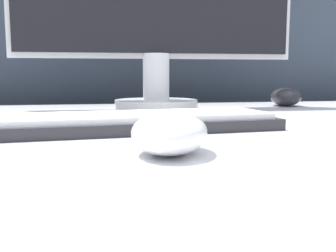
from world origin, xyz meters
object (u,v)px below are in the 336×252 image
computer_mouse_near (173,132)px  keyboard (129,122)px  monitor (156,0)px  computer_mouse_far (286,97)px

computer_mouse_near → keyboard: bearing=117.0°
keyboard → monitor: size_ratio=0.67×
computer_mouse_near → keyboard: 0.18m
computer_mouse_near → keyboard: (-0.03, 0.18, -0.01)m
monitor → keyboard: bearing=-104.3°
keyboard → computer_mouse_far: size_ratio=4.25×
computer_mouse_far → keyboard: bearing=-132.1°
monitor → computer_mouse_far: (0.33, 0.01, -0.22)m
monitor → computer_mouse_far: monitor is taller
keyboard → computer_mouse_near: bearing=-85.8°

